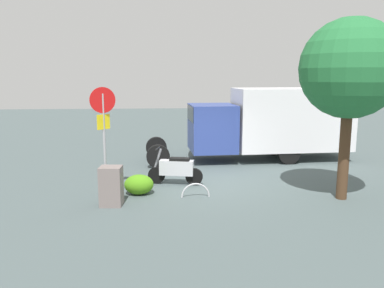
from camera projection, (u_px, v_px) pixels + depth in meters
ground_plane at (214, 183)px, 12.70m from camera, size 60.00×60.00×0.00m
box_truck_near at (270, 121)px, 16.06m from camera, size 8.57×2.62×3.00m
motorcycle at (176, 169)px, 12.48m from camera, size 1.79×0.68×1.20m
stop_sign at (104, 123)px, 11.31m from camera, size 0.71×0.33×3.18m
street_tree at (350, 69)px, 10.48m from camera, size 2.75×2.75×5.08m
utility_cabinet at (111, 186)px, 10.43m from camera, size 0.63×0.56×1.09m
bike_rack_hoop at (196, 197)px, 11.24m from camera, size 0.85×0.08×0.85m
shrub_near_sign at (139, 184)px, 11.47m from camera, size 0.87×0.71×0.60m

